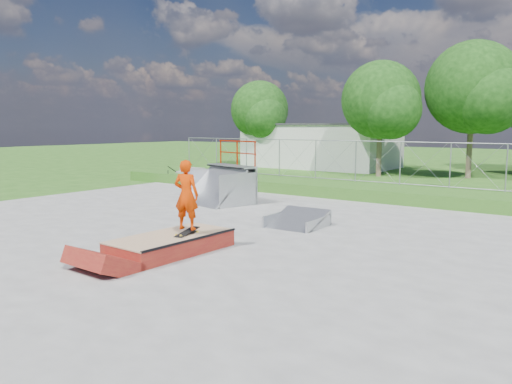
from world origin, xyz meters
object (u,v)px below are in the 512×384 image
grind_box (171,244)px  skater (186,198)px  flat_bank_ramp (297,220)px  quarter_pipe (217,173)px

grind_box → skater: (0.22, 0.30, 1.07)m
grind_box → flat_bank_ramp: (0.79, 4.27, 0.01)m
grind_box → quarter_pipe: (-3.97, 6.29, 0.97)m
quarter_pipe → skater: bearing=-40.4°
grind_box → quarter_pipe: bearing=124.1°
grind_box → quarter_pipe: quarter_pipe is taller
grind_box → skater: skater is taller
quarter_pipe → skater: 7.31m
quarter_pipe → grind_box: bearing=-43.1°
quarter_pipe → flat_bank_ramp: bearing=-8.4°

